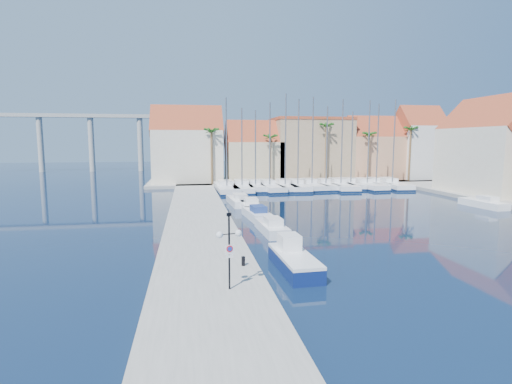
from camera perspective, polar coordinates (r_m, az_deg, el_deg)
ground at (r=28.19m, az=11.47°, el=-8.66°), size 260.00×260.00×0.00m
quay_west at (r=39.46m, az=-8.17°, el=-3.64°), size 6.00×77.00×0.50m
shore_north at (r=76.27m, az=5.54°, el=1.65°), size 54.00×16.00×0.50m
lamp_post at (r=19.31m, az=-3.86°, el=-6.76°), size 1.27×0.54×3.79m
bollard at (r=23.46m, az=-1.84°, el=-9.84°), size 0.22×0.22×0.54m
fishing_boat at (r=24.31m, az=5.39°, el=-9.54°), size 2.06×5.65×1.96m
motorboat_west_0 at (r=33.69m, az=2.28°, el=-5.00°), size 2.01×5.64×1.40m
motorboat_west_1 at (r=39.71m, az=0.16°, el=-3.12°), size 2.32×5.93×1.40m
motorboat_west_2 at (r=44.96m, az=-0.78°, el=-1.89°), size 2.15×6.19×1.40m
motorboat_west_3 at (r=48.60m, az=-2.47°, el=-1.21°), size 2.50×6.73×1.40m
motorboat_east_1 at (r=53.58m, az=29.76°, el=-1.37°), size 2.43×5.99×1.40m
sailboat_0 at (r=61.25m, az=-4.26°, el=0.61°), size 3.26×11.63×14.07m
sailboat_1 at (r=62.23m, az=-2.05°, el=0.71°), size 3.87×12.02×12.63m
sailboat_2 at (r=62.66m, az=-0.13°, el=0.79°), size 2.83×9.28×12.35m
sailboat_3 at (r=62.72m, az=1.81°, el=0.78°), size 3.64×11.10×13.53m
sailboat_4 at (r=63.39m, az=4.08°, el=0.86°), size 3.08×10.41×14.88m
sailboat_5 at (r=63.83m, az=5.88°, el=0.87°), size 3.62×10.82×14.10m
sailboat_6 at (r=65.04m, az=7.80°, el=0.97°), size 3.22×10.31×14.54m
sailboat_7 at (r=65.32m, az=9.81°, el=0.96°), size 2.58×8.97×13.11m
sailboat_8 at (r=66.19m, az=11.85°, el=0.96°), size 4.17×12.25×14.20m
sailboat_9 at (r=67.61m, az=13.23°, el=1.08°), size 2.89×9.09×12.38m
sailboat_10 at (r=67.53m, az=15.35°, el=1.00°), size 3.35×10.81×14.06m
sailboat_11 at (r=69.49m, az=16.62°, el=1.17°), size 2.28×8.11×13.69m
sailboat_12 at (r=69.68m, az=18.66°, el=1.05°), size 3.94×11.65×14.29m
building_0 at (r=72.26m, az=-9.78°, el=6.26°), size 12.30×9.00×13.50m
building_1 at (r=73.26m, az=-0.29°, el=5.41°), size 10.30×8.00×11.00m
building_2 at (r=76.76m, az=7.77°, el=6.15°), size 14.20×10.20×11.50m
building_3 at (r=80.26m, az=16.22°, el=5.69°), size 10.30×8.00×12.00m
building_4 at (r=83.70m, az=22.14°, el=6.26°), size 8.30×8.00×14.00m
building_6 at (r=64.68m, az=30.89°, el=5.23°), size 9.00×14.30×13.50m
palm_0 at (r=67.38m, az=-6.39°, el=8.42°), size 2.60×2.60×10.15m
palm_1 at (r=68.67m, az=2.06°, el=7.65°), size 2.60×2.60×9.15m
palm_2 at (r=71.41m, az=10.05°, el=9.04°), size 2.60×2.60×11.15m
palm_3 at (r=74.44m, az=15.88°, el=7.72°), size 2.60×2.60×9.65m
palm_4 at (r=78.22m, az=21.26°, el=8.16°), size 2.60×2.60×10.65m
viaduct at (r=111.17m, az=-25.11°, el=7.92°), size 48.00×2.20×14.45m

